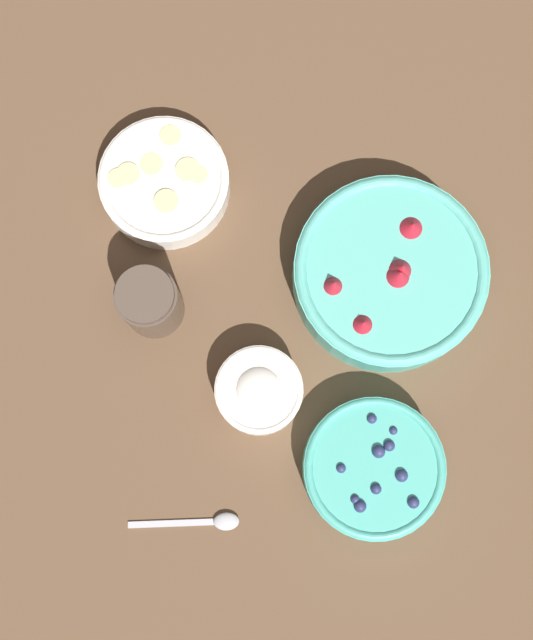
{
  "coord_description": "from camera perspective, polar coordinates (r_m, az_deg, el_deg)",
  "views": [
    {
      "loc": [
        -0.05,
        -0.19,
        1.13
      ],
      "look_at": [
        -0.03,
        -0.02,
        0.05
      ],
      "focal_mm": 50.0,
      "sensor_mm": 36.0,
      "label": 1
    }
  ],
  "objects": [
    {
      "name": "jar_chocolate",
      "position": [
        1.11,
        -7.44,
        1.11
      ],
      "size": [
        0.08,
        0.08,
        0.11
      ],
      "color": "#4C3D33",
      "rests_on": "ground_plane"
    },
    {
      "name": "ground_plane",
      "position": [
        1.15,
        1.25,
        0.75
      ],
      "size": [
        4.0,
        4.0,
        0.0
      ],
      "primitive_type": "plane",
      "color": "brown"
    },
    {
      "name": "bowl_blueberries",
      "position": [
        1.1,
        6.85,
        -9.41
      ],
      "size": [
        0.17,
        0.17,
        0.06
      ],
      "color": "#47AD9E",
      "rests_on": "ground_plane"
    },
    {
      "name": "bowl_strawberries",
      "position": [
        1.12,
        7.87,
        2.96
      ],
      "size": [
        0.24,
        0.24,
        0.09
      ],
      "color": "#56B7A8",
      "rests_on": "ground_plane"
    },
    {
      "name": "bowl_bananas",
      "position": [
        1.17,
        -6.55,
        8.77
      ],
      "size": [
        0.17,
        0.17,
        0.04
      ],
      "color": "white",
      "rests_on": "ground_plane"
    },
    {
      "name": "bowl_cream",
      "position": [
        1.1,
        -0.48,
        -4.55
      ],
      "size": [
        0.11,
        0.11,
        0.06
      ],
      "color": "white",
      "rests_on": "ground_plane"
    },
    {
      "name": "spoon",
      "position": [
        1.13,
        -3.92,
        -12.79
      ],
      "size": [
        0.14,
        0.03,
        0.01
      ],
      "color": "#B2B2B7",
      "rests_on": "ground_plane"
    }
  ]
}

